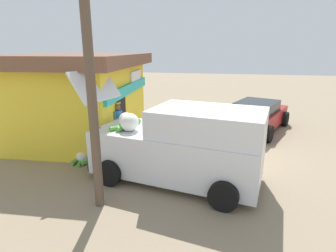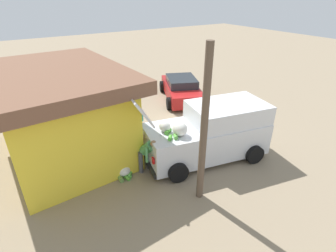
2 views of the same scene
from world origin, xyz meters
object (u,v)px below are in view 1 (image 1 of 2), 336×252
(vendor_standing, at_px, (118,123))
(unloaded_banana_pile, at_px, (84,156))
(storefront_bar, at_px, (82,95))
(customer_bending, at_px, (102,142))
(delivery_van, at_px, (182,145))
(paint_bucket, at_px, (161,119))
(parked_sedan, at_px, (256,116))

(vendor_standing, distance_m, unloaded_banana_pile, 1.57)
(storefront_bar, distance_m, customer_bending, 3.53)
(storefront_bar, xyz_separation_m, delivery_van, (-3.03, -4.45, -0.68))
(vendor_standing, height_order, unloaded_banana_pile, vendor_standing)
(unloaded_banana_pile, relative_size, paint_bucket, 2.22)
(vendor_standing, bearing_deg, parked_sedan, -53.57)
(storefront_bar, bearing_deg, customer_bending, -143.47)
(storefront_bar, relative_size, delivery_van, 1.22)
(parked_sedan, distance_m, customer_bending, 6.99)
(storefront_bar, xyz_separation_m, vendor_standing, (-1.30, -1.97, -0.69))
(unloaded_banana_pile, bearing_deg, paint_bucket, -15.14)
(customer_bending, bearing_deg, unloaded_banana_pile, 68.15)
(storefront_bar, distance_m, vendor_standing, 2.46)
(storefront_bar, xyz_separation_m, customer_bending, (-2.75, -2.04, -0.85))
(delivery_van, xyz_separation_m, unloaded_banana_pile, (0.60, 3.20, -0.82))
(paint_bucket, bearing_deg, customer_bending, 174.10)
(vendor_standing, relative_size, paint_bucket, 4.60)
(delivery_van, xyz_separation_m, paint_bucket, (5.53, 1.86, -0.81))
(paint_bucket, bearing_deg, unloaded_banana_pile, 164.86)
(delivery_van, relative_size, unloaded_banana_pile, 6.26)
(parked_sedan, relative_size, unloaded_banana_pile, 5.31)
(vendor_standing, bearing_deg, storefront_bar, 56.53)
(storefront_bar, bearing_deg, vendor_standing, -123.47)
(parked_sedan, relative_size, paint_bucket, 11.78)
(unloaded_banana_pile, distance_m, paint_bucket, 5.12)
(customer_bending, xyz_separation_m, paint_bucket, (5.26, -0.54, -0.64))
(vendor_standing, xyz_separation_m, paint_bucket, (3.80, -0.62, -0.80))
(parked_sedan, xyz_separation_m, customer_bending, (-5.06, 4.81, 0.22))
(storefront_bar, xyz_separation_m, parked_sedan, (2.31, -6.85, -1.07))
(parked_sedan, bearing_deg, delivery_van, 155.75)
(parked_sedan, height_order, customer_bending, customer_bending)
(unloaded_banana_pile, height_order, paint_bucket, unloaded_banana_pile)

